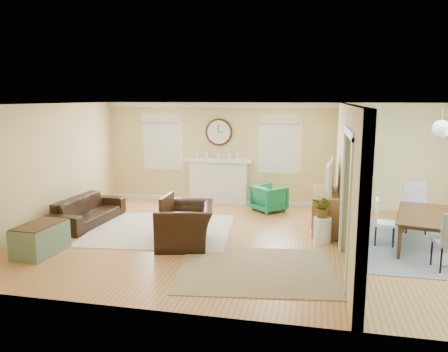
{
  "coord_description": "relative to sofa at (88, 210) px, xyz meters",
  "views": [
    {
      "loc": [
        0.96,
        -7.95,
        2.72
      ],
      "look_at": [
        -0.8,
        0.3,
        1.2
      ],
      "focal_mm": 35.0,
      "sensor_mm": 36.0,
      "label": 1
    }
  ],
  "objects": [
    {
      "name": "partition",
      "position": [
        5.39,
        -0.19,
        1.07
      ],
      "size": [
        0.17,
        6.0,
        2.6
      ],
      "color": "tan",
      "rests_on": "ground"
    },
    {
      "name": "dining_chair_n",
      "position": [
        6.86,
        0.83,
        0.31
      ],
      "size": [
        0.45,
        0.45,
        1.01
      ],
      "color": "gray",
      "rests_on": "floor"
    },
    {
      "name": "wall_back",
      "position": [
        3.88,
        2.53,
        1.01
      ],
      "size": [
        9.0,
        0.02,
        2.6
      ],
      "primitive_type": "cube",
      "color": "tan",
      "rests_on": "ground"
    },
    {
      "name": "wall_left",
      "position": [
        -0.62,
        -0.47,
        1.01
      ],
      "size": [
        0.02,
        6.0,
        2.6
      ],
      "primitive_type": "cube",
      "color": "tan",
      "rests_on": "ground"
    },
    {
      "name": "rug_grey",
      "position": [
        6.89,
        -0.19,
        -0.29
      ],
      "size": [
        2.38,
        2.97,
        0.01
      ],
      "primitive_type": "cube",
      "color": "gray",
      "rests_on": "floor"
    },
    {
      "name": "dining_chair_w",
      "position": [
        6.14,
        -0.14,
        0.22
      ],
      "size": [
        0.44,
        0.44,
        0.87
      ],
      "color": "white",
      "rests_on": "floor"
    },
    {
      "name": "dining_table",
      "position": [
        6.89,
        -0.19,
        0.03
      ],
      "size": [
        1.38,
        2.0,
        0.64
      ],
      "primitive_type": "imported",
      "rotation": [
        0.0,
        0.0,
        1.35
      ],
      "color": "#412311",
      "rests_on": "floor"
    },
    {
      "name": "trunk",
      "position": [
        0.15,
        -1.91,
        -0.02
      ],
      "size": [
        0.63,
        0.98,
        0.54
      ],
      "color": "#5B745D",
      "rests_on": "floor"
    },
    {
      "name": "rug_cream",
      "position": [
        1.73,
        -0.14,
        -0.28
      ],
      "size": [
        3.13,
        2.79,
        0.02
      ],
      "primitive_type": "cube",
      "rotation": [
        0.0,
        0.0,
        0.11
      ],
      "color": "beige",
      "rests_on": "floor"
    },
    {
      "name": "ceiling",
      "position": [
        3.88,
        -0.47,
        2.31
      ],
      "size": [
        9.0,
        6.0,
        0.02
      ],
      "primitive_type": "cube",
      "color": "white",
      "rests_on": "wall_back"
    },
    {
      "name": "window_right",
      "position": [
        3.93,
        2.49,
        1.37
      ],
      "size": [
        1.05,
        0.13,
        1.42
      ],
      "color": "white",
      "rests_on": "wall_back"
    },
    {
      "name": "green_chair",
      "position": [
        3.77,
        1.87,
        0.03
      ],
      "size": [
        0.98,
        0.98,
        0.64
      ],
      "primitive_type": "imported",
      "rotation": [
        0.0,
        0.0,
        2.36
      ],
      "color": "#006B32",
      "rests_on": "floor"
    },
    {
      "name": "wall_front",
      "position": [
        3.88,
        -3.47,
        1.01
      ],
      "size": [
        9.0,
        0.02,
        2.6
      ],
      "primitive_type": "cube",
      "color": "tan",
      "rests_on": "ground"
    },
    {
      "name": "credenza",
      "position": [
        5.07,
        0.69,
        0.11
      ],
      "size": [
        0.53,
        1.56,
        0.8
      ],
      "color": "olive",
      "rests_on": "floor"
    },
    {
      "name": "garden_stool",
      "position": [
        5.01,
        -0.25,
        -0.05
      ],
      "size": [
        0.33,
        0.33,
        0.49
      ],
      "primitive_type": "cylinder",
      "color": "white",
      "rests_on": "floor"
    },
    {
      "name": "pendant",
      "position": [
        6.88,
        -0.47,
        1.91
      ],
      "size": [
        0.3,
        0.3,
        0.55
      ],
      "color": "gold",
      "rests_on": "ceiling"
    },
    {
      "name": "potted_plant",
      "position": [
        5.01,
        -0.25,
        0.41
      ],
      "size": [
        0.51,
        0.5,
        0.43
      ],
      "primitive_type": "imported",
      "rotation": [
        0.0,
        0.0,
        5.56
      ],
      "color": "#337F33",
      "rests_on": "garden_stool"
    },
    {
      "name": "rug_jute",
      "position": [
        3.97,
        -1.86,
        -0.28
      ],
      "size": [
        2.71,
        2.33,
        0.01
      ],
      "primitive_type": "cube",
      "rotation": [
        0.0,
        0.0,
        0.14
      ],
      "color": "tan",
      "rests_on": "floor"
    },
    {
      "name": "sofa",
      "position": [
        0.0,
        0.0,
        0.0
      ],
      "size": [
        0.9,
        2.04,
        0.58
      ],
      "primitive_type": "imported",
      "rotation": [
        0.0,
        0.0,
        1.51
      ],
      "color": "black",
      "rests_on": "floor"
    },
    {
      "name": "eames_chair",
      "position": [
        2.5,
        -0.91,
        0.09
      ],
      "size": [
        1.28,
        1.39,
        0.77
      ],
      "primitive_type": "imported",
      "rotation": [
        0.0,
        0.0,
        -1.34
      ],
      "color": "black",
      "rests_on": "floor"
    },
    {
      "name": "floor",
      "position": [
        3.88,
        -0.47,
        -0.29
      ],
      "size": [
        9.0,
        9.0,
        0.0
      ],
      "primitive_type": "plane",
      "color": "#AD6E40",
      "rests_on": "ground"
    },
    {
      "name": "window_left",
      "position": [
        0.83,
        2.49,
        1.37
      ],
      "size": [
        1.05,
        0.13,
        1.42
      ],
      "color": "white",
      "rests_on": "wall_back"
    },
    {
      "name": "wall_clock",
      "position": [
        2.38,
        2.5,
        1.56
      ],
      "size": [
        0.7,
        0.07,
        0.7
      ],
      "color": "#412311",
      "rests_on": "wall_back"
    },
    {
      "name": "tv",
      "position": [
        5.05,
        0.69,
        0.84
      ],
      "size": [
        0.21,
        1.15,
        0.66
      ],
      "primitive_type": "imported",
      "rotation": [
        0.0,
        0.0,
        1.51
      ],
      "color": "black",
      "rests_on": "credenza"
    },
    {
      "name": "fireplace",
      "position": [
        2.38,
        2.41,
        0.31
      ],
      "size": [
        1.7,
        0.3,
        1.17
      ],
      "color": "white",
      "rests_on": "ground"
    }
  ]
}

